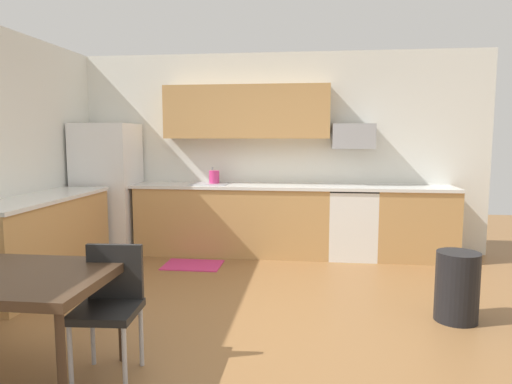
{
  "coord_description": "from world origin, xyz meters",
  "views": [
    {
      "loc": [
        0.57,
        -3.73,
        1.57
      ],
      "look_at": [
        0.0,
        1.0,
        1.0
      ],
      "focal_mm": 32.32,
      "sensor_mm": 36.0,
      "label": 1
    }
  ],
  "objects_px": {
    "chair_near_table": "(110,299)",
    "kettle": "(214,178)",
    "refrigerator": "(108,188)",
    "trash_bin": "(457,287)",
    "oven_range": "(352,223)",
    "microwave": "(353,136)"
  },
  "relations": [
    {
      "from": "trash_bin",
      "to": "chair_near_table",
      "type": "bearing_deg",
      "value": -155.04
    },
    {
      "from": "refrigerator",
      "to": "microwave",
      "type": "height_order",
      "value": "refrigerator"
    },
    {
      "from": "trash_bin",
      "to": "kettle",
      "type": "bearing_deg",
      "value": 140.63
    },
    {
      "from": "refrigerator",
      "to": "chair_near_table",
      "type": "height_order",
      "value": "refrigerator"
    },
    {
      "from": "refrigerator",
      "to": "chair_near_table",
      "type": "distance_m",
      "value": 3.49
    },
    {
      "from": "microwave",
      "to": "trash_bin",
      "type": "relative_size",
      "value": 0.9
    },
    {
      "from": "microwave",
      "to": "chair_near_table",
      "type": "distance_m",
      "value": 3.96
    },
    {
      "from": "refrigerator",
      "to": "chair_near_table",
      "type": "xyz_separation_m",
      "value": [
        1.44,
        -3.15,
        -0.37
      ]
    },
    {
      "from": "oven_range",
      "to": "chair_near_table",
      "type": "distance_m",
      "value": 3.72
    },
    {
      "from": "refrigerator",
      "to": "kettle",
      "type": "xyz_separation_m",
      "value": [
        1.45,
        0.13,
        0.15
      ]
    },
    {
      "from": "refrigerator",
      "to": "kettle",
      "type": "bearing_deg",
      "value": 5.12
    },
    {
      "from": "chair_near_table",
      "to": "kettle",
      "type": "relative_size",
      "value": 4.25
    },
    {
      "from": "refrigerator",
      "to": "trash_bin",
      "type": "xyz_separation_m",
      "value": [
        4.0,
        -1.96,
        -0.57
      ]
    },
    {
      "from": "refrigerator",
      "to": "trash_bin",
      "type": "relative_size",
      "value": 2.91
    },
    {
      "from": "microwave",
      "to": "trash_bin",
      "type": "distance_m",
      "value": 2.6
    },
    {
      "from": "microwave",
      "to": "kettle",
      "type": "bearing_deg",
      "value": -178.44
    },
    {
      "from": "trash_bin",
      "to": "microwave",
      "type": "bearing_deg",
      "value": 108.48
    },
    {
      "from": "oven_range",
      "to": "chair_near_table",
      "type": "bearing_deg",
      "value": -119.68
    },
    {
      "from": "oven_range",
      "to": "microwave",
      "type": "xyz_separation_m",
      "value": [
        0.0,
        0.1,
        1.12
      ]
    },
    {
      "from": "microwave",
      "to": "refrigerator",
      "type": "bearing_deg",
      "value": -176.86
    },
    {
      "from": "microwave",
      "to": "kettle",
      "type": "height_order",
      "value": "microwave"
    },
    {
      "from": "oven_range",
      "to": "refrigerator",
      "type": "bearing_deg",
      "value": -178.6
    }
  ]
}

